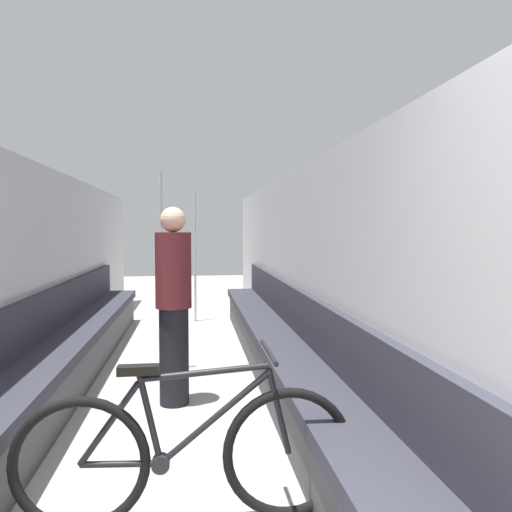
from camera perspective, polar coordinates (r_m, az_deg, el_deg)
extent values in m
cube|color=#B2B2B7|center=(4.94, -24.15, -2.23)|extent=(0.10, 11.15, 2.08)
cube|color=#B2B2B7|center=(4.85, 5.70, -2.07)|extent=(0.10, 11.15, 2.08)
cube|color=#3D3D42|center=(4.99, -20.80, -11.96)|extent=(0.40, 6.94, 0.39)
cube|color=#2D2D38|center=(4.94, -20.86, -9.23)|extent=(0.47, 6.94, 0.10)
cube|color=#2D2D38|center=(4.94, -23.17, -6.23)|extent=(0.07, 6.94, 0.41)
cube|color=#3D3D42|center=(4.93, 2.41, -11.97)|extent=(0.40, 6.94, 0.39)
cube|color=#2D2D38|center=(4.87, 2.42, -9.20)|extent=(0.47, 6.94, 0.10)
cube|color=#2D2D38|center=(4.86, 4.75, -6.15)|extent=(0.07, 6.94, 0.41)
torus|color=black|center=(2.75, -19.48, -21.57)|extent=(0.67, 0.05, 0.67)
torus|color=black|center=(2.73, 3.73, -21.52)|extent=(0.67, 0.05, 0.67)
cylinder|color=black|center=(2.72, -15.20, -21.97)|extent=(0.39, 0.03, 0.05)
cylinder|color=black|center=(2.65, -16.42, -17.90)|extent=(0.31, 0.03, 0.41)
cylinder|color=black|center=(2.62, -12.06, -17.56)|extent=(0.13, 0.03, 0.48)
cylinder|color=black|center=(2.62, -4.69, -17.92)|extent=(0.56, 0.03, 0.46)
cylinder|color=black|center=(2.54, -5.90, -13.10)|extent=(0.64, 0.03, 0.08)
cylinder|color=black|center=(2.64, 2.60, -17.30)|extent=(0.13, 0.03, 0.44)
cylinder|color=black|center=(2.70, -10.83, -22.26)|extent=(0.09, 0.06, 0.09)
cube|color=black|center=(2.55, -13.30, -12.56)|extent=(0.20, 0.07, 0.04)
cylinder|color=black|center=(2.54, 1.46, -10.92)|extent=(0.02, 0.46, 0.02)
cylinder|color=gray|center=(5.39, -10.65, -12.76)|extent=(0.08, 0.08, 0.01)
cylinder|color=silver|center=(5.21, -10.76, -1.86)|extent=(0.04, 0.04, 2.06)
cylinder|color=gray|center=(8.11, -6.93, -7.34)|extent=(0.08, 0.08, 0.01)
cylinder|color=silver|center=(7.99, -6.98, -0.11)|extent=(0.04, 0.04, 2.06)
cylinder|color=black|center=(4.33, -9.35, -11.20)|extent=(0.25, 0.25, 0.82)
cylinder|color=#5B1E23|center=(4.21, -9.43, -1.60)|extent=(0.30, 0.30, 0.63)
sphere|color=beige|center=(4.20, -9.49, 4.12)|extent=(0.21, 0.21, 0.21)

